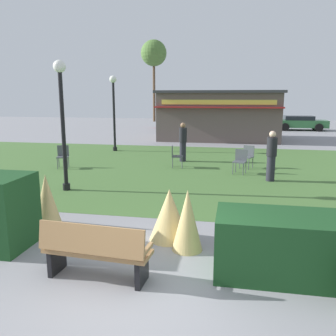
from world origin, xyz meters
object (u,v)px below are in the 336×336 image
at_px(cafe_chair_west, 240,159).
at_px(parked_car_east_slot, 300,122).
at_px(park_bench, 95,251).
at_px(lamppost_far, 114,104).
at_px(parked_car_center_slot, 238,122).
at_px(tree_left_bg, 154,54).
at_px(food_kiosk, 219,115).
at_px(parked_car_west_slot, 181,121).
at_px(cafe_chair_center, 175,154).
at_px(person_standing, 183,142).
at_px(cafe_chair_north, 248,155).
at_px(cafe_chair_east, 63,155).
at_px(lamppost_mid, 62,110).
at_px(person_strolling, 271,156).

distance_m(cafe_chair_west, parked_car_east_slot, 18.83).
xyz_separation_m(park_bench, lamppost_far, (-4.08, 12.73, 1.95)).
distance_m(parked_car_center_slot, tree_left_bg, 13.77).
height_order(food_kiosk, tree_left_bg, tree_left_bg).
xyz_separation_m(park_bench, food_kiosk, (1.00, 19.00, 1.11)).
bearing_deg(parked_car_west_slot, parked_car_east_slot, 0.00).
height_order(cafe_chair_center, person_standing, person_standing).
height_order(person_standing, tree_left_bg, tree_left_bg).
bearing_deg(cafe_chair_north, cafe_chair_center, -171.64).
height_order(cafe_chair_center, tree_left_bg, tree_left_bg).
xyz_separation_m(cafe_chair_west, parked_car_east_slot, (5.11, 18.12, 0.12)).
relative_size(park_bench, parked_car_west_slot, 0.41).
relative_size(cafe_chair_center, parked_car_west_slot, 0.21).
distance_m(park_bench, cafe_chair_east, 9.32).
bearing_deg(parked_car_center_slot, person_standing, -98.58).
height_order(lamppost_far, cafe_chair_west, lamppost_far).
bearing_deg(parked_car_west_slot, lamppost_mid, -90.82).
bearing_deg(parked_car_west_slot, tree_left_bg, 118.33).
bearing_deg(cafe_chair_east, parked_car_west_slot, 83.76).
bearing_deg(food_kiosk, cafe_chair_west, -83.15).
xyz_separation_m(park_bench, person_standing, (-0.15, 10.36, 0.38)).
bearing_deg(cafe_chair_east, parked_car_center_slot, 69.35).
bearing_deg(person_strolling, parked_car_center_slot, 139.02).
bearing_deg(cafe_chair_west, parked_car_west_slot, 105.18).
bearing_deg(cafe_chair_north, cafe_chair_west, -105.27).
bearing_deg(tree_left_bg, cafe_chair_north, -69.22).
xyz_separation_m(park_bench, parked_car_center_slot, (2.27, 26.43, 0.16)).
xyz_separation_m(parked_car_center_slot, tree_left_bg, (-9.15, 7.86, 6.65)).
distance_m(cafe_chair_center, parked_car_east_slot, 19.07).
bearing_deg(parked_car_east_slot, food_kiosk, -130.71).
relative_size(cafe_chair_east, parked_car_center_slot, 0.21).
height_order(lamppost_mid, parked_car_west_slot, lamppost_mid).
height_order(food_kiosk, cafe_chair_north, food_kiosk).
height_order(park_bench, parked_car_east_slot, parked_car_east_slot).
bearing_deg(tree_left_bg, cafe_chair_east, -85.12).
height_order(food_kiosk, cafe_chair_center, food_kiosk).
xyz_separation_m(food_kiosk, person_standing, (-1.15, -8.64, -0.73)).
xyz_separation_m(lamppost_mid, cafe_chair_north, (5.52, 4.46, -1.90)).
bearing_deg(park_bench, food_kiosk, 86.98).
height_order(cafe_chair_west, parked_car_east_slot, parked_car_east_slot).
height_order(lamppost_far, cafe_chair_center, lamppost_far).
bearing_deg(cafe_chair_west, cafe_chair_north, 74.73).
bearing_deg(food_kiosk, parked_car_center_slot, 80.28).
height_order(person_standing, parked_car_east_slot, person_standing).
height_order(parked_car_west_slot, parked_car_center_slot, same).
bearing_deg(lamppost_far, cafe_chair_north, -26.74).
bearing_deg(parked_car_east_slot, lamppost_far, -129.95).
distance_m(lamppost_mid, tree_left_bg, 30.03).
relative_size(lamppost_far, cafe_chair_east, 4.30).
bearing_deg(cafe_chair_north, lamppost_far, 153.26).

